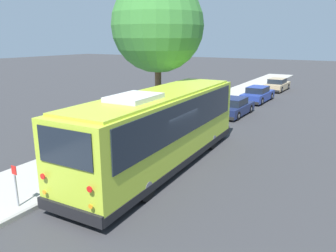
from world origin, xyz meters
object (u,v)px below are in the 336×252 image
parked_sedan_navy (234,107)px  parked_sedan_tan (277,85)px  sign_post_far (53,175)px  parked_sedan_blue (258,94)px  street_tree (159,19)px  sign_post_near (16,186)px  shuttle_bus (161,125)px

parked_sedan_navy → parked_sedan_tan: (13.33, -0.07, 0.02)m
parked_sedan_navy → sign_post_far: parked_sedan_navy is taller
parked_sedan_navy → parked_sedan_blue: parked_sedan_blue is taller
parked_sedan_blue → street_tree: (-12.83, 2.06, 5.64)m
sign_post_far → parked_sedan_blue: bearing=-3.9°
sign_post_near → sign_post_far: sign_post_near is taller
sign_post_near → shuttle_bus: bearing=-19.1°
sign_post_near → sign_post_far: bearing=0.0°
parked_sedan_navy → sign_post_near: 16.38m
street_tree → sign_post_near: bearing=-176.2°
parked_sedan_tan → sign_post_far: 28.28m
parked_sedan_navy → parked_sedan_tan: bearing=1.2°
parked_sedan_blue → parked_sedan_tan: (7.24, -0.06, -0.02)m
street_tree → parked_sedan_tan: bearing=-6.0°
sign_post_far → street_tree: bearing=4.5°
parked_sedan_tan → sign_post_near: 29.69m
street_tree → sign_post_far: size_ratio=8.67×
shuttle_bus → parked_sedan_navy: shuttle_bus is taller
parked_sedan_blue → street_tree: bearing=173.0°
shuttle_bus → sign_post_near: bearing=159.2°
parked_sedan_navy → street_tree: street_tree is taller
shuttle_bus → sign_post_far: bearing=153.3°
shuttle_bus → parked_sedan_tan: bearing=-0.7°
parked_sedan_blue → street_tree: size_ratio=0.53×
shuttle_bus → street_tree: 6.55m
parked_sedan_navy → parked_sedan_blue: (6.09, -0.01, 0.03)m
sign_post_near → parked_sedan_tan: bearing=-2.9°
parked_sedan_tan → sign_post_near: sign_post_near is taller
parked_sedan_tan → sign_post_near: (-29.65, 1.48, 0.26)m
parked_sedan_tan → street_tree: size_ratio=0.51×
parked_sedan_tan → sign_post_far: size_ratio=4.45×
shuttle_bus → sign_post_far: size_ratio=10.60×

